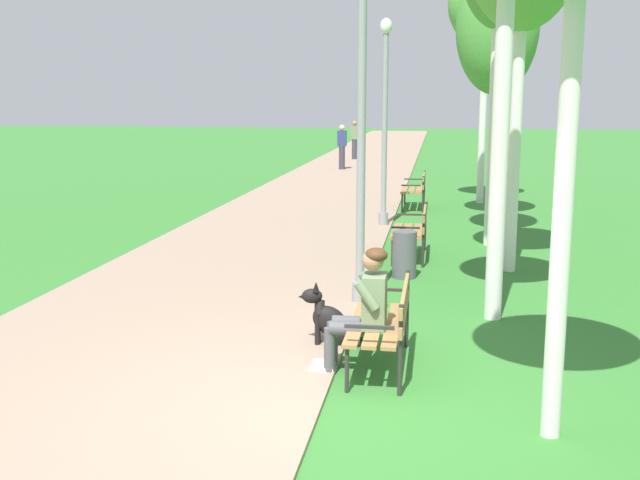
% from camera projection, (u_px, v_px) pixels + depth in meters
% --- Properties ---
extents(ground_plane, '(120.00, 120.00, 0.00)m').
position_uv_depth(ground_plane, '(336.00, 411.00, 6.59)').
color(ground_plane, '#33752D').
extents(paved_path, '(4.27, 60.00, 0.04)m').
position_uv_depth(paved_path, '(360.00, 164.00, 30.23)').
color(paved_path, gray).
rests_on(paved_path, ground).
extents(park_bench_near, '(0.55, 1.50, 0.85)m').
position_uv_depth(park_bench_near, '(386.00, 319.00, 7.54)').
color(park_bench_near, olive).
rests_on(park_bench_near, ground).
extents(park_bench_mid, '(0.55, 1.50, 0.85)m').
position_uv_depth(park_bench_mid, '(413.00, 228.00, 12.74)').
color(park_bench_mid, olive).
rests_on(park_bench_mid, ground).
extents(park_bench_far, '(0.55, 1.50, 0.85)m').
position_uv_depth(park_bench_far, '(416.00, 187.00, 18.46)').
color(park_bench_far, olive).
rests_on(park_bench_far, ground).
extents(person_seated_on_near_bench, '(0.74, 0.49, 1.25)m').
position_uv_depth(person_seated_on_near_bench, '(363.00, 305.00, 7.38)').
color(person_seated_on_near_bench, '#4C4C51').
rests_on(person_seated_on_near_bench, ground).
extents(dog_black, '(0.83, 0.32, 0.71)m').
position_uv_depth(dog_black, '(334.00, 323.00, 8.25)').
color(dog_black, black).
rests_on(dog_black, ground).
extents(lamp_post_near, '(0.24, 0.24, 4.67)m').
position_uv_depth(lamp_post_near, '(362.00, 117.00, 9.55)').
color(lamp_post_near, gray).
rests_on(lamp_post_near, ground).
extents(lamp_post_mid, '(0.24, 0.24, 4.19)m').
position_uv_depth(lamp_post_mid, '(385.00, 121.00, 15.52)').
color(lamp_post_mid, gray).
rests_on(lamp_post_mid, ground).
extents(birch_tree_fifth, '(1.73, 1.60, 5.51)m').
position_uv_depth(birch_tree_fifth, '(497.00, 28.00, 16.05)').
color(birch_tree_fifth, silver).
rests_on(birch_tree_fifth, ground).
extents(birch_tree_sixth, '(1.89, 1.65, 5.96)m').
position_uv_depth(birch_tree_sixth, '(487.00, 5.00, 18.58)').
color(birch_tree_sixth, silver).
rests_on(birch_tree_sixth, ground).
extents(litter_bin, '(0.36, 0.36, 0.70)m').
position_uv_depth(litter_bin, '(404.00, 254.00, 11.40)').
color(litter_bin, '#515156').
rests_on(litter_bin, ground).
extents(pedestrian_distant, '(0.32, 0.22, 1.65)m').
position_uv_depth(pedestrian_distant, '(342.00, 147.00, 27.91)').
color(pedestrian_distant, '#383842').
rests_on(pedestrian_distant, ground).
extents(pedestrian_further_distant, '(0.32, 0.22, 1.65)m').
position_uv_depth(pedestrian_further_distant, '(355.00, 140.00, 32.45)').
color(pedestrian_further_distant, '#383842').
rests_on(pedestrian_further_distant, ground).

